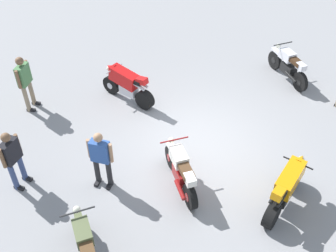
% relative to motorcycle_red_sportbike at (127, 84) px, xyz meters
% --- Properties ---
extents(ground_plane, '(40.00, 40.00, 0.00)m').
position_rel_motorcycle_red_sportbike_xyz_m(ground_plane, '(-1.44, 2.54, -0.59)').
color(ground_plane, gray).
extents(motorcycle_red_sportbike, '(1.36, 1.65, 1.14)m').
position_rel_motorcycle_red_sportbike_xyz_m(motorcycle_red_sportbike, '(0.00, 0.00, 0.00)').
color(motorcycle_red_sportbike, black).
rests_on(motorcycle_red_sportbike, ground).
extents(motorcycle_cream_vintage, '(0.70, 1.96, 1.07)m').
position_rel_motorcycle_red_sportbike_xyz_m(motorcycle_cream_vintage, '(-0.56, 3.80, -0.11)').
color(motorcycle_cream_vintage, black).
rests_on(motorcycle_cream_vintage, ground).
extents(motorcycle_olive_vintage, '(0.70, 1.96, 1.07)m').
position_rel_motorcycle_red_sportbike_xyz_m(motorcycle_olive_vintage, '(1.83, 5.31, -0.11)').
color(motorcycle_olive_vintage, black).
rests_on(motorcycle_olive_vintage, ground).
extents(motorcycle_orange_sportbike, '(1.64, 1.37, 1.14)m').
position_rel_motorcycle_red_sportbike_xyz_m(motorcycle_orange_sportbike, '(-2.68, 5.00, 0.00)').
color(motorcycle_orange_sportbike, black).
rests_on(motorcycle_orange_sportbike, ground).
extents(motorcycle_silver_cruiser, '(0.70, 2.09, 1.09)m').
position_rel_motorcycle_red_sportbike_xyz_m(motorcycle_silver_cruiser, '(-5.33, 0.24, -0.07)').
color(motorcycle_silver_cruiser, black).
rests_on(motorcycle_silver_cruiser, ground).
extents(person_in_green_shirt, '(0.48, 0.64, 1.74)m').
position_rel_motorcycle_red_sportbike_xyz_m(person_in_green_shirt, '(2.90, -0.40, 0.41)').
color(person_in_green_shirt, gray).
rests_on(person_in_green_shirt, ground).
extents(person_in_black_shirt, '(0.50, 0.56, 1.62)m').
position_rel_motorcycle_red_sportbike_xyz_m(person_in_black_shirt, '(3.18, 2.72, 0.32)').
color(person_in_black_shirt, '#384772').
rests_on(person_in_black_shirt, ground).
extents(person_in_blue_shirt, '(0.58, 0.48, 1.61)m').
position_rel_motorcycle_red_sportbike_xyz_m(person_in_blue_shirt, '(1.21, 3.25, 0.31)').
color(person_in_blue_shirt, '#262628').
rests_on(person_in_blue_shirt, ground).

